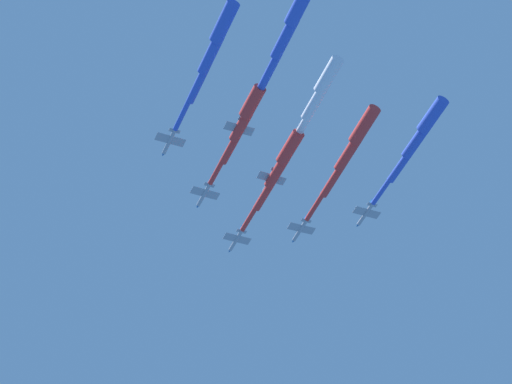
% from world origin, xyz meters
% --- Properties ---
extents(jet_lead, '(28.59, 42.49, 3.93)m').
position_xyz_m(jet_lead, '(2.61, 8.46, 206.40)').
color(jet_lead, '#9EA3AD').
extents(jet_port_inner, '(26.77, 39.45, 3.91)m').
position_xyz_m(jet_port_inner, '(21.01, 8.68, 206.53)').
color(jet_port_inner, '#9EA3AD').
extents(jet_starboard_inner, '(31.22, 45.19, 3.95)m').
position_xyz_m(jet_starboard_inner, '(-2.10, 28.86, 205.45)').
color(jet_starboard_inner, '#9EA3AD').
extents(jet_port_mid, '(29.01, 41.97, 3.88)m').
position_xyz_m(jet_port_mid, '(16.06, 28.98, 207.19)').
color(jet_port_mid, '#9EA3AD').
extents(jet_starboard_mid, '(30.27, 44.66, 3.96)m').
position_xyz_m(jet_starboard_mid, '(42.89, 14.29, 208.28)').
color(jet_starboard_mid, '#9EA3AD').
extents(jet_port_outer, '(29.13, 42.62, 3.95)m').
position_xyz_m(jet_port_outer, '(-9.94, 45.80, 206.91)').
color(jet_port_outer, '#9EA3AD').
extents(jet_starboard_outer, '(31.34, 44.86, 3.99)m').
position_xyz_m(jet_starboard_outer, '(37.16, 33.06, 206.53)').
color(jet_starboard_outer, '#9EA3AD').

